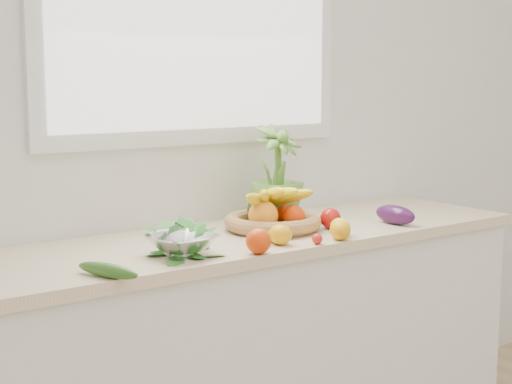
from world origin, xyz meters
TOP-DOWN VIEW (x-y plane):
  - back_wall at (0.00, 2.25)m, footprint 4.50×0.02m
  - counter_cabinet at (0.00, 1.95)m, footprint 2.20×0.58m
  - countertop at (0.00, 1.95)m, footprint 2.24×0.62m
  - orange_loose at (-0.13, 1.67)m, footprint 0.09×0.09m
  - lemon_a at (0.27, 1.73)m, footprint 0.07×0.08m
  - lemon_b at (0.22, 1.68)m, footprint 0.09×0.11m
  - lemon_c at (0.01, 1.74)m, footprint 0.08×0.10m
  - apple at (0.33, 1.85)m, footprint 0.08×0.08m
  - ginger at (0.04, 1.80)m, footprint 0.10×0.05m
  - garlic_a at (0.64, 1.83)m, footprint 0.06×0.06m
  - garlic_b at (0.34, 2.01)m, footprint 0.07×0.07m
  - garlic_c at (0.35, 1.85)m, footprint 0.06×0.06m
  - eggplant at (0.58, 1.77)m, footprint 0.08×0.19m
  - cucumber at (-0.64, 1.68)m, footprint 0.12×0.22m
  - radish at (0.11, 1.67)m, footprint 0.04×0.04m
  - potted_herb at (0.23, 2.05)m, footprint 0.24×0.24m
  - fruit_basket at (0.14, 1.95)m, footprint 0.45×0.45m
  - colander_with_spinach at (-0.34, 1.79)m, footprint 0.24×0.24m

SIDE VIEW (x-z plane):
  - counter_cabinet at x=0.00m, z-range 0.00..0.86m
  - countertop at x=0.00m, z-range 0.86..0.90m
  - ginger at x=0.04m, z-range 0.90..0.93m
  - radish at x=0.11m, z-range 0.90..0.94m
  - garlic_a at x=0.64m, z-range 0.90..0.94m
  - cucumber at x=-0.64m, z-range 0.90..0.94m
  - garlic_c at x=0.35m, z-range 0.90..0.94m
  - garlic_b at x=0.34m, z-range 0.90..0.95m
  - lemon_a at x=0.27m, z-range 0.90..0.96m
  - lemon_c at x=0.01m, z-range 0.90..0.97m
  - lemon_b at x=0.22m, z-range 0.90..0.97m
  - eggplant at x=0.58m, z-range 0.90..0.97m
  - apple at x=0.33m, z-range 0.90..0.98m
  - orange_loose at x=-0.13m, z-range 0.90..0.98m
  - fruit_basket at x=0.14m, z-range 0.86..1.04m
  - colander_with_spinach at x=-0.34m, z-range 0.90..1.01m
  - potted_herb at x=0.23m, z-range 0.91..1.27m
  - back_wall at x=0.00m, z-range 0.00..2.70m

